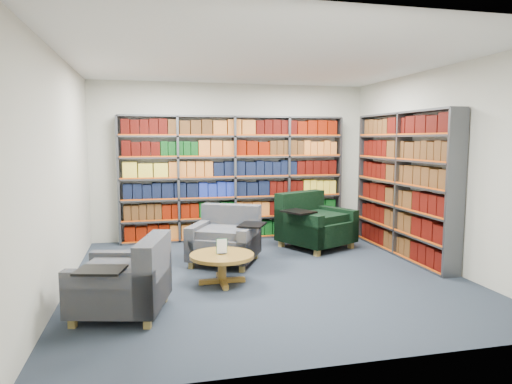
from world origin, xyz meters
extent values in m
cube|color=#1A2431|center=(0.00, 0.00, -0.01)|extent=(5.00, 5.00, 0.01)
cube|color=white|center=(0.00, 0.00, 2.80)|extent=(5.00, 5.00, 0.01)
cube|color=beige|center=(0.00, 2.50, 1.40)|extent=(5.00, 0.01, 2.80)
cube|color=beige|center=(0.00, -2.50, 1.40)|extent=(5.00, 0.01, 2.80)
cube|color=beige|center=(-2.50, 0.00, 1.40)|extent=(0.01, 5.00, 2.80)
cube|color=beige|center=(2.50, 0.00, 1.40)|extent=(0.01, 5.00, 2.80)
cube|color=#47494F|center=(0.00, 2.34, 1.10)|extent=(4.00, 0.28, 2.20)
cube|color=silver|center=(0.00, 2.47, 1.10)|extent=(4.00, 0.02, 2.20)
cube|color=#D84C0A|center=(0.00, 2.21, 1.10)|extent=(4.00, 0.01, 2.20)
cube|color=#5B0E00|center=(0.00, 2.34, 0.18)|extent=(3.88, 0.21, 0.29)
cube|color=#442710|center=(0.00, 2.34, 0.54)|extent=(3.88, 0.21, 0.29)
cube|color=black|center=(0.00, 2.34, 0.91)|extent=(3.88, 0.21, 0.29)
cube|color=yellow|center=(0.00, 2.34, 1.28)|extent=(3.88, 0.21, 0.29)
cube|color=#360602|center=(0.00, 2.34, 1.64)|extent=(3.88, 0.21, 0.29)
cube|color=#360602|center=(0.00, 2.34, 2.01)|extent=(3.88, 0.21, 0.29)
cube|color=#47494F|center=(2.34, 0.60, 1.10)|extent=(0.28, 2.50, 2.20)
cube|color=silver|center=(2.47, 0.60, 1.10)|extent=(0.02, 2.50, 2.20)
cube|color=#D84C0A|center=(2.21, 0.60, 1.10)|extent=(0.02, 2.50, 2.20)
cube|color=#360602|center=(2.34, 0.60, 0.18)|extent=(0.21, 2.38, 0.29)
cube|color=#360602|center=(2.34, 0.60, 0.54)|extent=(0.21, 2.38, 0.29)
cube|color=#360602|center=(2.34, 0.60, 0.91)|extent=(0.21, 2.38, 0.29)
cube|color=#360602|center=(2.34, 0.60, 1.28)|extent=(0.21, 2.38, 0.29)
cube|color=#360602|center=(2.34, 0.60, 1.64)|extent=(0.21, 2.38, 0.29)
cube|color=#442710|center=(2.34, 0.60, 2.01)|extent=(0.21, 2.38, 0.29)
cube|color=#021537|center=(-0.45, 0.71, 0.26)|extent=(1.21, 1.21, 0.32)
cube|color=#021537|center=(-0.29, 1.03, 0.46)|extent=(0.89, 0.59, 0.72)
cube|color=#021537|center=(-0.78, 0.89, 0.34)|extent=(0.53, 0.86, 0.48)
cube|color=#021537|center=(-0.11, 0.54, 0.34)|extent=(0.53, 0.86, 0.48)
cube|color=black|center=(-0.09, 0.47, 0.60)|extent=(0.50, 0.55, 0.02)
cube|color=olive|center=(-0.94, 0.55, 0.05)|extent=(0.09, 0.09, 0.10)
cube|color=olive|center=(-0.28, 0.22, 0.05)|extent=(0.09, 0.09, 0.10)
cube|color=olive|center=(-0.61, 1.21, 0.05)|extent=(0.09, 0.09, 0.10)
cube|color=olive|center=(0.05, 0.88, 0.05)|extent=(0.09, 0.09, 0.10)
cube|color=black|center=(1.20, 1.33, 0.29)|extent=(1.33, 1.33, 0.35)
cube|color=black|center=(1.03, 1.68, 0.51)|extent=(0.99, 0.64, 0.79)
cube|color=black|center=(0.83, 1.14, 0.38)|extent=(0.58, 0.96, 0.53)
cube|color=black|center=(1.58, 1.52, 0.38)|extent=(0.58, 0.96, 0.53)
cube|color=black|center=(0.80, 1.07, 0.66)|extent=(0.55, 0.60, 0.03)
cube|color=olive|center=(1.02, 0.78, 0.06)|extent=(0.10, 0.10, 0.11)
cube|color=olive|center=(1.75, 1.15, 0.06)|extent=(0.10, 0.10, 0.11)
cube|color=olive|center=(0.65, 1.51, 0.06)|extent=(0.10, 0.10, 0.11)
cube|color=olive|center=(1.38, 1.88, 0.06)|extent=(0.10, 0.10, 0.11)
cube|color=#021537|center=(-1.80, -0.97, 0.25)|extent=(1.07, 1.07, 0.31)
cube|color=#021537|center=(-1.47, -1.05, 0.45)|extent=(0.40, 0.90, 0.70)
cube|color=#021537|center=(-1.71, -0.61, 0.33)|extent=(0.89, 0.35, 0.47)
cube|color=#021537|center=(-1.89, -1.33, 0.33)|extent=(0.89, 0.35, 0.47)
cube|color=black|center=(-1.95, -1.36, 0.59)|extent=(0.50, 0.43, 0.02)
cube|color=olive|center=(-2.06, -0.53, 0.05)|extent=(0.08, 0.08, 0.10)
cube|color=olive|center=(-2.24, -1.23, 0.05)|extent=(0.08, 0.08, 0.10)
cube|color=olive|center=(-1.36, -0.70, 0.05)|extent=(0.08, 0.08, 0.10)
cube|color=olive|center=(-1.54, -1.41, 0.05)|extent=(0.08, 0.08, 0.10)
cylinder|color=olive|center=(-0.63, -0.22, 0.36)|extent=(0.80, 0.80, 0.04)
cylinder|color=olive|center=(-0.63, -0.22, 0.18)|extent=(0.11, 0.11, 0.32)
cube|color=olive|center=(-0.63, -0.22, 0.04)|extent=(0.58, 0.07, 0.05)
cube|color=olive|center=(-0.63, -0.22, 0.04)|extent=(0.07, 0.58, 0.05)
cube|color=black|center=(-0.63, -0.22, 0.38)|extent=(0.09, 0.04, 0.01)
cube|color=white|center=(-0.63, -0.22, 0.48)|extent=(0.12, 0.01, 0.18)
cube|color=#145926|center=(-0.63, -0.21, 0.48)|extent=(0.14, 0.00, 0.19)
camera|label=1|loc=(-1.47, -5.73, 1.80)|focal=32.00mm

